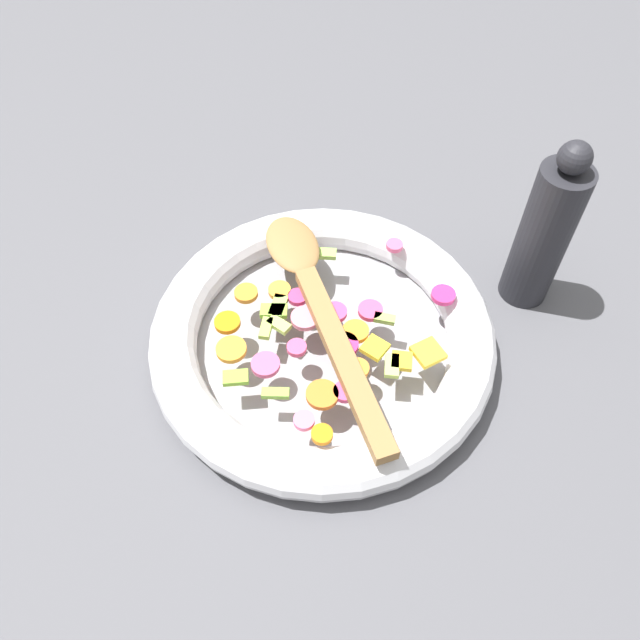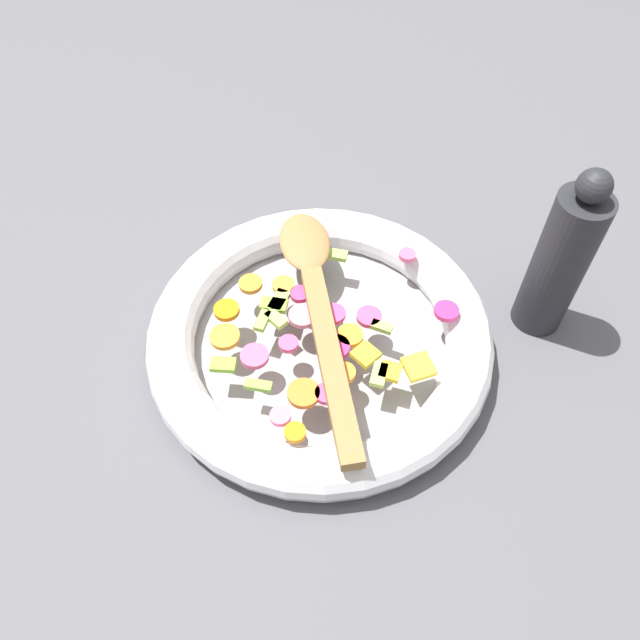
# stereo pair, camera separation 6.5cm
# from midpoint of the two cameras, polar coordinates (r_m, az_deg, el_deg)

# --- Properties ---
(ground_plane) EXTENTS (4.00, 4.00, 0.00)m
(ground_plane) POSITION_cam_midpoint_polar(r_m,az_deg,el_deg) (0.69, 2.69, -2.70)
(ground_plane) COLOR #4C4C51
(skillet) EXTENTS (0.37, 0.37, 0.05)m
(skillet) POSITION_cam_midpoint_polar(r_m,az_deg,el_deg) (0.67, 2.76, -1.63)
(skillet) COLOR gray
(skillet) RESTS_ON ground_plane
(chopped_vegetables) EXTENTS (0.29, 0.26, 0.01)m
(chopped_vegetables) POSITION_cam_midpoint_polar(r_m,az_deg,el_deg) (0.64, 2.26, -0.76)
(chopped_vegetables) COLOR orange
(chopped_vegetables) RESTS_ON skillet
(wooden_spoon) EXTENTS (0.31, 0.14, 0.01)m
(wooden_spoon) POSITION_cam_midpoint_polar(r_m,az_deg,el_deg) (0.65, 2.50, 2.08)
(wooden_spoon) COLOR olive
(wooden_spoon) RESTS_ON chopped_vegetables
(pepper_mill) EXTENTS (0.05, 0.05, 0.21)m
(pepper_mill) POSITION_cam_midpoint_polar(r_m,az_deg,el_deg) (0.69, 23.66, 4.81)
(pepper_mill) COLOR #232328
(pepper_mill) RESTS_ON ground_plane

